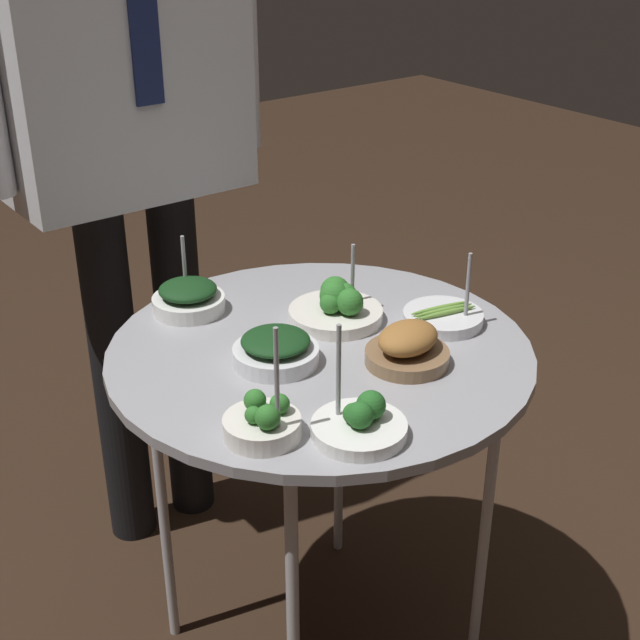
{
  "coord_description": "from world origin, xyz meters",
  "views": [
    {
      "loc": [
        -0.78,
        -1.04,
        1.4
      ],
      "look_at": [
        0.0,
        0.0,
        0.74
      ],
      "focal_mm": 50.0,
      "sensor_mm": 36.0,
      "label": 1
    }
  ],
  "objects_px": {
    "bowl_spinach_front_left": "(275,349)",
    "bowl_spinach_mid_left": "(188,298)",
    "bowl_roast_near_rim": "(407,347)",
    "waiter_figure": "(121,76)",
    "bowl_asparagus_far_rim": "(443,317)",
    "serving_cart": "(320,370)",
    "bowl_broccoli_mid_right": "(337,306)",
    "bowl_broccoli_back_right": "(263,422)",
    "bowl_broccoli_front_center": "(360,423)"
  },
  "relations": [
    {
      "from": "bowl_spinach_mid_left",
      "to": "bowl_broccoli_front_center",
      "type": "distance_m",
      "value": 0.49
    },
    {
      "from": "bowl_asparagus_far_rim",
      "to": "bowl_spinach_front_left",
      "type": "relative_size",
      "value": 1.01
    },
    {
      "from": "bowl_broccoli_mid_right",
      "to": "bowl_spinach_mid_left",
      "type": "bearing_deg",
      "value": 134.83
    },
    {
      "from": "bowl_broccoli_mid_right",
      "to": "bowl_spinach_mid_left",
      "type": "relative_size",
      "value": 1.27
    },
    {
      "from": "bowl_asparagus_far_rim",
      "to": "bowl_roast_near_rim",
      "type": "bearing_deg",
      "value": -155.32
    },
    {
      "from": "bowl_broccoli_back_right",
      "to": "waiter_figure",
      "type": "distance_m",
      "value": 0.81
    },
    {
      "from": "bowl_broccoli_mid_right",
      "to": "bowl_asparagus_far_rim",
      "type": "relative_size",
      "value": 1.18
    },
    {
      "from": "bowl_broccoli_back_right",
      "to": "bowl_roast_near_rim",
      "type": "xyz_separation_m",
      "value": [
        0.3,
        0.03,
        0.01
      ]
    },
    {
      "from": "bowl_asparagus_far_rim",
      "to": "bowl_broccoli_back_right",
      "type": "bearing_deg",
      "value": -167.38
    },
    {
      "from": "bowl_asparagus_far_rim",
      "to": "serving_cart",
      "type": "bearing_deg",
      "value": 164.73
    },
    {
      "from": "bowl_roast_near_rim",
      "to": "waiter_figure",
      "type": "bearing_deg",
      "value": 100.59
    },
    {
      "from": "bowl_broccoli_back_right",
      "to": "bowl_spinach_front_left",
      "type": "bearing_deg",
      "value": 50.87
    },
    {
      "from": "bowl_roast_near_rim",
      "to": "waiter_figure",
      "type": "height_order",
      "value": "waiter_figure"
    },
    {
      "from": "bowl_broccoli_mid_right",
      "to": "serving_cart",
      "type": "bearing_deg",
      "value": -144.19
    },
    {
      "from": "bowl_asparagus_far_rim",
      "to": "bowl_spinach_mid_left",
      "type": "height_order",
      "value": "bowl_asparagus_far_rim"
    },
    {
      "from": "waiter_figure",
      "to": "bowl_broccoli_mid_right",
      "type": "bearing_deg",
      "value": -75.04
    },
    {
      "from": "bowl_spinach_mid_left",
      "to": "bowl_spinach_front_left",
      "type": "relative_size",
      "value": 0.93
    },
    {
      "from": "serving_cart",
      "to": "bowl_spinach_front_left",
      "type": "distance_m",
      "value": 0.11
    },
    {
      "from": "bowl_spinach_front_left",
      "to": "bowl_broccoli_front_center",
      "type": "relative_size",
      "value": 0.86
    },
    {
      "from": "bowl_roast_near_rim",
      "to": "waiter_figure",
      "type": "distance_m",
      "value": 0.77
    },
    {
      "from": "bowl_broccoli_mid_right",
      "to": "bowl_broccoli_back_right",
      "type": "height_order",
      "value": "bowl_broccoli_back_right"
    },
    {
      "from": "bowl_spinach_mid_left",
      "to": "waiter_figure",
      "type": "relative_size",
      "value": 0.08
    },
    {
      "from": "bowl_roast_near_rim",
      "to": "bowl_spinach_front_left",
      "type": "relative_size",
      "value": 0.98
    },
    {
      "from": "bowl_asparagus_far_rim",
      "to": "bowl_broccoli_front_center",
      "type": "height_order",
      "value": "bowl_broccoli_front_center"
    },
    {
      "from": "serving_cart",
      "to": "bowl_broccoli_back_right",
      "type": "height_order",
      "value": "bowl_broccoli_back_right"
    },
    {
      "from": "bowl_broccoli_mid_right",
      "to": "bowl_spinach_mid_left",
      "type": "xyz_separation_m",
      "value": [
        -0.19,
        0.19,
        -0.0
      ]
    },
    {
      "from": "bowl_broccoli_back_right",
      "to": "bowl_spinach_front_left",
      "type": "distance_m",
      "value": 0.21
    },
    {
      "from": "serving_cart",
      "to": "bowl_spinach_front_left",
      "type": "bearing_deg",
      "value": 178.71
    },
    {
      "from": "bowl_broccoli_back_right",
      "to": "bowl_broccoli_front_center",
      "type": "xyz_separation_m",
      "value": [
        0.11,
        -0.08,
        -0.0
      ]
    },
    {
      "from": "bowl_broccoli_back_right",
      "to": "bowl_spinach_mid_left",
      "type": "relative_size",
      "value": 1.39
    },
    {
      "from": "bowl_broccoli_back_right",
      "to": "bowl_roast_near_rim",
      "type": "height_order",
      "value": "bowl_broccoli_back_right"
    },
    {
      "from": "serving_cart",
      "to": "bowl_asparagus_far_rim",
      "type": "distance_m",
      "value": 0.24
    },
    {
      "from": "bowl_spinach_mid_left",
      "to": "waiter_figure",
      "type": "xyz_separation_m",
      "value": [
        0.06,
        0.31,
        0.33
      ]
    },
    {
      "from": "bowl_spinach_front_left",
      "to": "bowl_spinach_mid_left",
      "type": "bearing_deg",
      "value": 93.92
    },
    {
      "from": "bowl_broccoli_back_right",
      "to": "bowl_roast_near_rim",
      "type": "distance_m",
      "value": 0.3
    },
    {
      "from": "bowl_broccoli_mid_right",
      "to": "bowl_broccoli_front_center",
      "type": "bearing_deg",
      "value": -122.97
    },
    {
      "from": "serving_cart",
      "to": "bowl_broccoli_mid_right",
      "type": "xyz_separation_m",
      "value": [
        0.08,
        0.06,
        0.07
      ]
    },
    {
      "from": "serving_cart",
      "to": "waiter_figure",
      "type": "height_order",
      "value": "waiter_figure"
    },
    {
      "from": "bowl_broccoli_back_right",
      "to": "bowl_roast_near_rim",
      "type": "relative_size",
      "value": 1.33
    },
    {
      "from": "bowl_broccoli_back_right",
      "to": "waiter_figure",
      "type": "xyz_separation_m",
      "value": [
        0.17,
        0.72,
        0.34
      ]
    },
    {
      "from": "bowl_broccoli_mid_right",
      "to": "bowl_broccoli_back_right",
      "type": "xyz_separation_m",
      "value": [
        -0.3,
        -0.22,
        -0.0
      ]
    },
    {
      "from": "serving_cart",
      "to": "bowl_spinach_front_left",
      "type": "xyz_separation_m",
      "value": [
        -0.09,
        0.0,
        0.07
      ]
    },
    {
      "from": "serving_cart",
      "to": "bowl_asparagus_far_rim",
      "type": "relative_size",
      "value": 5.05
    },
    {
      "from": "bowl_broccoli_mid_right",
      "to": "waiter_figure",
      "type": "xyz_separation_m",
      "value": [
        -0.13,
        0.5,
        0.33
      ]
    },
    {
      "from": "bowl_asparagus_far_rim",
      "to": "bowl_spinach_mid_left",
      "type": "relative_size",
      "value": 1.08
    },
    {
      "from": "bowl_spinach_mid_left",
      "to": "bowl_broccoli_front_center",
      "type": "height_order",
      "value": "bowl_broccoli_front_center"
    },
    {
      "from": "serving_cart",
      "to": "bowl_broccoli_mid_right",
      "type": "distance_m",
      "value": 0.13
    },
    {
      "from": "serving_cart",
      "to": "waiter_figure",
      "type": "distance_m",
      "value": 0.69
    },
    {
      "from": "bowl_spinach_mid_left",
      "to": "bowl_broccoli_mid_right",
      "type": "bearing_deg",
      "value": -45.17
    },
    {
      "from": "waiter_figure",
      "to": "bowl_spinach_mid_left",
      "type": "bearing_deg",
      "value": -100.15
    }
  ]
}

